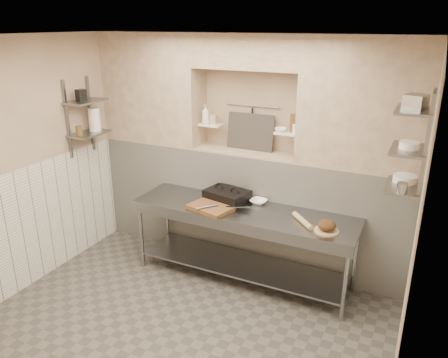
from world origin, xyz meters
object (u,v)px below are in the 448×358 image
Objects in this scene: bottle_soap at (206,115)px; cutting_board at (211,207)px; rolling_pin at (303,221)px; bread_loaf at (327,225)px; panini_press at (227,196)px; mixing_bowl at (259,202)px; bowl_alcove at (281,130)px; jug_left at (94,119)px; prep_table at (243,230)px.

cutting_board is at bearing -58.54° from bottle_soap.
cutting_board is 1.27× the size of rolling_pin.
cutting_board is 2.60× the size of bread_loaf.
panini_press is 1.01m from rolling_pin.
mixing_bowl is 0.51× the size of rolling_pin.
bottle_soap reaches higher than rolling_pin.
panini_press is at bearing -141.49° from bowl_alcove.
cutting_board is at bearing -179.18° from bread_loaf.
jug_left is (-2.13, -0.27, 0.83)m from mixing_bowl.
bread_loaf is 2.03m from bottle_soap.
panini_press is 0.38m from mixing_bowl.
cutting_board is 0.58m from mixing_bowl.
prep_table is 1.50m from bottle_soap.
prep_table is at bearing -19.36° from panini_press.
prep_table is at bearing -109.47° from mixing_bowl.
bottle_soap is (-0.83, 0.27, 0.91)m from mixing_bowl.
rolling_pin is 1.30× the size of jug_left.
prep_table is at bearing 22.71° from cutting_board.
prep_table is 1.04m from bread_loaf.
cutting_board is at bearing -89.18° from panini_press.
bowl_alcove is at bearing 50.22° from panini_press.
jug_left is at bearing 179.60° from rolling_pin.
panini_press is at bearing -166.83° from mixing_bowl.
rolling_pin is at bearing -0.40° from jug_left.
prep_table is 0.46m from cutting_board.
jug_left reaches higher than panini_press.
bottle_soap is at bearing 162.22° from mixing_bowl.
bread_loaf is at bearing -1.97° from jug_left.
panini_press reaches higher than rolling_pin.
mixing_bowl is 0.97m from bread_loaf.
mixing_bowl is 0.67× the size of jug_left.
rolling_pin is 0.29m from bread_loaf.
panini_press is 1.14× the size of cutting_board.
bread_loaf is (0.98, -0.12, 0.33)m from prep_table.
jug_left is at bearing -179.47° from prep_table.
bottle_soap is (-1.72, 0.64, 0.86)m from bread_loaf.
bottle_soap is 0.83× the size of jug_left.
bread_loaf is (0.89, -0.38, 0.05)m from mixing_bowl.
panini_press is 1.00m from bowl_alcove.
prep_table is 2.33m from jug_left.
mixing_bowl is at bearing 70.53° from prep_table.
jug_left reaches higher than cutting_board.
panini_press is 0.32m from cutting_board.
mixing_bowl is (0.09, 0.25, 0.28)m from prep_table.
prep_table is 8.98× the size of jug_left.
cutting_board is 1.66× the size of jug_left.
mixing_bowl is 0.88m from bowl_alcove.
rolling_pin is at bearing -50.92° from bowl_alcove.
bowl_alcove reaches higher than panini_press.
bottle_soap is 0.97m from bowl_alcove.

